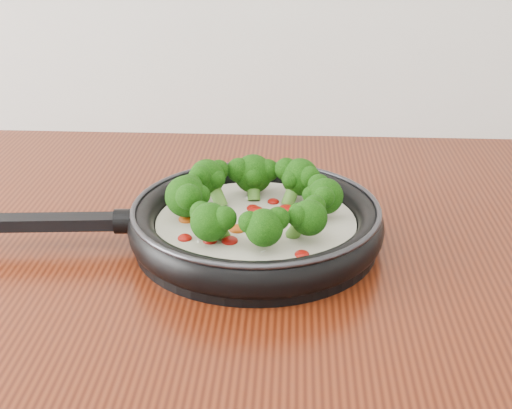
{
  "coord_description": "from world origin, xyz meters",
  "views": [
    {
      "loc": [
        0.17,
        0.36,
        1.28
      ],
      "look_at": [
        0.13,
        1.1,
        0.95
      ],
      "focal_mm": 50.37,
      "sensor_mm": 36.0,
      "label": 1
    }
  ],
  "objects": [
    {
      "name": "skillet",
      "position": [
        0.12,
        1.1,
        0.93
      ],
      "size": [
        0.47,
        0.32,
        0.08
      ],
      "color": "black",
      "rests_on": "counter"
    }
  ]
}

